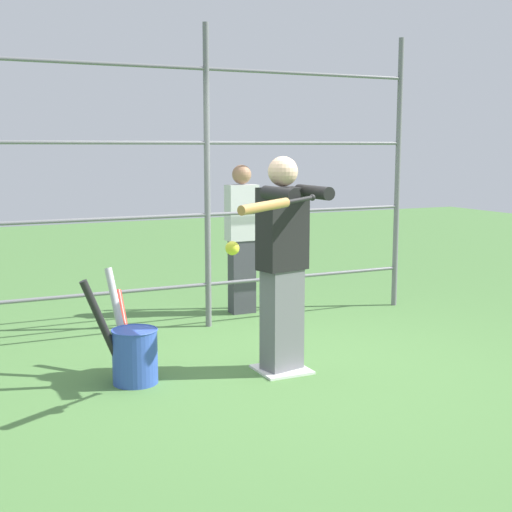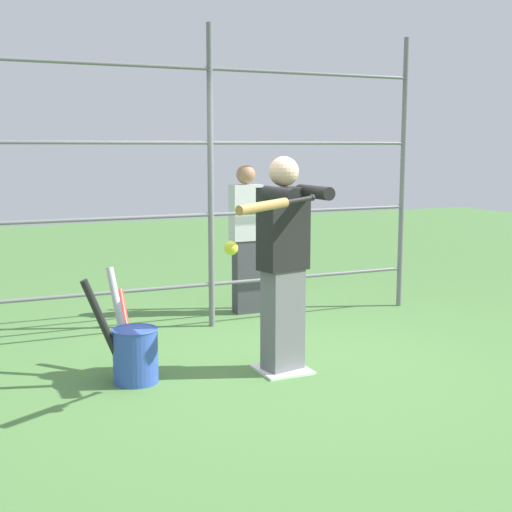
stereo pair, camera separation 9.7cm
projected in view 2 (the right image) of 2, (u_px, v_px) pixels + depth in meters
ground_plane at (283, 371)px, 5.76m from camera, size 24.00×24.00×0.00m
home_plate at (283, 370)px, 5.76m from camera, size 0.40×0.40×0.02m
fence_backstop at (211, 179)px, 6.97m from camera, size 4.62×0.06×2.96m
batter at (284, 258)px, 5.60m from camera, size 0.43×0.65×1.72m
baseball_bat_swinging at (270, 205)px, 4.74m from camera, size 0.77×0.43×0.09m
softball_in_flight at (231, 248)px, 4.81m from camera, size 0.10×0.10×0.10m
bat_bucket at (133, 351)px, 5.46m from camera, size 0.57×0.74×0.85m
bystander_behind_fence at (246, 237)px, 7.66m from camera, size 0.33×0.21×1.60m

